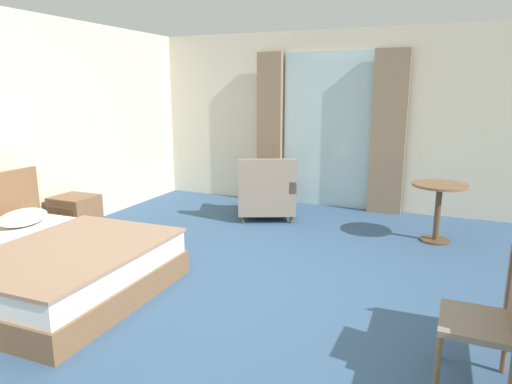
{
  "coord_description": "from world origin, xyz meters",
  "views": [
    {
      "loc": [
        1.65,
        -3.4,
        1.8
      ],
      "look_at": [
        0.13,
        0.27,
        0.9
      ],
      "focal_mm": 32.14,
      "sensor_mm": 36.0,
      "label": 1
    }
  ],
  "objects_px": {
    "desk_chair": "(492,316)",
    "armchair_by_window": "(266,194)",
    "bed": "(38,264)",
    "nightstand": "(76,216)",
    "round_cafe_table": "(439,199)"
  },
  "relations": [
    {
      "from": "desk_chair",
      "to": "armchair_by_window",
      "type": "bearing_deg",
      "value": 130.85
    },
    {
      "from": "nightstand",
      "to": "round_cafe_table",
      "type": "distance_m",
      "value": 4.42
    },
    {
      "from": "bed",
      "to": "desk_chair",
      "type": "distance_m",
      "value": 3.67
    },
    {
      "from": "nightstand",
      "to": "armchair_by_window",
      "type": "relative_size",
      "value": 0.5
    },
    {
      "from": "bed",
      "to": "armchair_by_window",
      "type": "relative_size",
      "value": 1.97
    },
    {
      "from": "nightstand",
      "to": "round_cafe_table",
      "type": "height_order",
      "value": "round_cafe_table"
    },
    {
      "from": "armchair_by_window",
      "to": "round_cafe_table",
      "type": "xyz_separation_m",
      "value": [
        2.27,
        -0.18,
        0.17
      ]
    },
    {
      "from": "nightstand",
      "to": "armchair_by_window",
      "type": "distance_m",
      "value": 2.53
    },
    {
      "from": "desk_chair",
      "to": "round_cafe_table",
      "type": "bearing_deg",
      "value": 97.19
    },
    {
      "from": "bed",
      "to": "desk_chair",
      "type": "xyz_separation_m",
      "value": [
        3.66,
        0.0,
        0.23
      ]
    },
    {
      "from": "armchair_by_window",
      "to": "round_cafe_table",
      "type": "height_order",
      "value": "armchair_by_window"
    },
    {
      "from": "desk_chair",
      "to": "round_cafe_table",
      "type": "xyz_separation_m",
      "value": [
        -0.36,
        2.86,
        0.04
      ]
    },
    {
      "from": "bed",
      "to": "nightstand",
      "type": "relative_size",
      "value": 3.93
    },
    {
      "from": "round_cafe_table",
      "to": "armchair_by_window",
      "type": "bearing_deg",
      "value": 175.57
    },
    {
      "from": "bed",
      "to": "desk_chair",
      "type": "relative_size",
      "value": 2.36
    }
  ]
}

